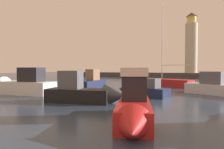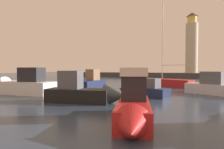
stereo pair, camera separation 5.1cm
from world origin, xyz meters
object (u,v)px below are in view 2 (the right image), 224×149
at_px(lighthouse, 192,44).
at_px(motorboat_4, 139,89).
at_px(motorboat_5, 18,85).
at_px(motorboat_1, 133,107).
at_px(motorboat_2, 87,93).
at_px(sailboat_moored, 166,82).
at_px(motorboat_6, 88,83).

distance_m(lighthouse, motorboat_4, 44.48).
bearing_deg(motorboat_5, lighthouse, 67.39).
xyz_separation_m(lighthouse, motorboat_1, (-3.87, -53.42, -9.56)).
bearing_deg(motorboat_4, motorboat_5, -163.48).
bearing_deg(motorboat_2, motorboat_4, 62.26).
bearing_deg(motorboat_2, sailboat_moored, 75.31).
xyz_separation_m(motorboat_5, sailboat_moored, (15.10, 16.29, -0.32)).
height_order(lighthouse, motorboat_5, lighthouse).
distance_m(motorboat_2, motorboat_5, 10.50).
relative_size(motorboat_2, motorboat_4, 1.12).
relative_size(lighthouse, motorboat_1, 2.79).
bearing_deg(lighthouse, motorboat_1, -94.15).
bearing_deg(lighthouse, motorboat_6, -110.14).
distance_m(motorboat_2, motorboat_6, 10.77).
bearing_deg(lighthouse, motorboat_4, -98.10).
height_order(motorboat_2, motorboat_4, motorboat_2).
relative_size(lighthouse, sailboat_moored, 1.33).
xyz_separation_m(motorboat_2, sailboat_moored, (4.78, 18.22, -0.18)).
xyz_separation_m(motorboat_4, motorboat_6, (-8.37, 3.49, 0.21)).
xyz_separation_m(motorboat_1, sailboat_moored, (-0.57, 22.78, -0.26)).
distance_m(lighthouse, motorboat_1, 54.40).
height_order(motorboat_1, motorboat_5, motorboat_5).
bearing_deg(motorboat_1, motorboat_2, 139.55).
relative_size(motorboat_1, motorboat_5, 0.75).
height_order(motorboat_1, sailboat_moored, sailboat_moored).
relative_size(lighthouse, motorboat_2, 2.62).
relative_size(motorboat_4, motorboat_6, 0.88).
xyz_separation_m(motorboat_6, sailboat_moored, (10.03, 8.82, -0.20)).
bearing_deg(motorboat_2, motorboat_1, -40.45).
height_order(motorboat_2, sailboat_moored, sailboat_moored).
relative_size(motorboat_4, motorboat_5, 0.71).
xyz_separation_m(motorboat_4, sailboat_moored, (1.67, 12.31, 0.02)).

